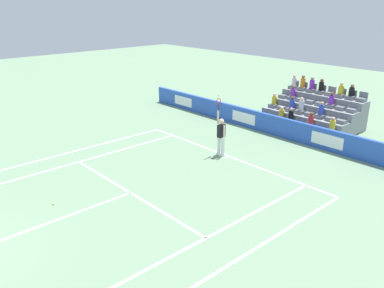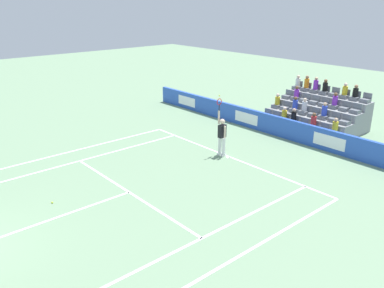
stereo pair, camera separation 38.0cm
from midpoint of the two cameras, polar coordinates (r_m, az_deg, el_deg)
line_baseline at (r=18.68m, az=5.98°, el=-1.83°), size 10.97×0.10×0.01m
line_service at (r=15.47m, az=-8.25°, el=-6.80°), size 8.23×0.10×0.01m
line_centre_service at (r=14.24m, az=-19.26°, el=-10.32°), size 0.10×6.40×0.01m
line_singles_sideline_left at (r=18.61m, az=-16.38°, el=-2.67°), size 0.10×11.89×0.01m
line_singles_sideline_right at (r=12.37m, az=0.70°, el=-14.05°), size 0.10×11.89×0.01m
line_doubles_sideline_left at (r=19.79m, az=-18.08°, el=-1.48°), size 0.10×11.89×0.01m
line_doubles_sideline_right at (r=11.57m, az=5.40°, el=-16.87°), size 0.10×11.89×0.01m
line_centre_mark at (r=18.62m, az=5.77°, el=-1.91°), size 0.10×0.20×0.01m
sponsor_barrier at (r=21.56m, az=13.62°, el=2.19°), size 21.00×0.22×1.06m
tennis_player at (r=18.50m, az=4.86°, el=1.24°), size 0.53×0.37×2.85m
stadium_stand at (r=23.88m, az=17.80°, el=3.96°), size 4.96×3.80×2.62m
loose_tennis_ball at (r=15.30m, az=-18.62°, el=-7.91°), size 0.07×0.07×0.07m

